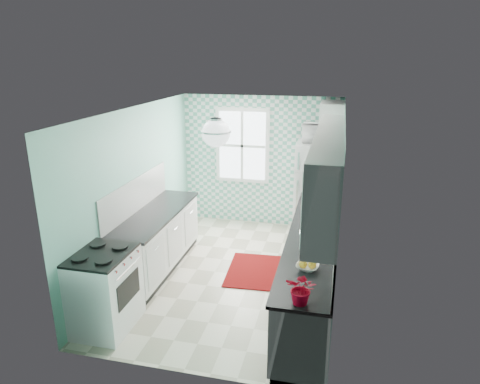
% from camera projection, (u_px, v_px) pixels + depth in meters
% --- Properties ---
extents(floor, '(3.00, 4.40, 0.02)m').
position_uv_depth(floor, '(233.00, 274.00, 6.58)').
color(floor, silver).
rests_on(floor, ground).
extents(ceiling, '(3.00, 4.40, 0.02)m').
position_uv_depth(ceiling, '(232.00, 109.00, 5.81)').
color(ceiling, white).
rests_on(ceiling, wall_back).
extents(wall_back, '(3.00, 0.02, 2.50)m').
position_uv_depth(wall_back, '(261.00, 161.00, 8.24)').
color(wall_back, '#76BCA9').
rests_on(wall_back, floor).
extents(wall_front, '(3.00, 0.02, 2.50)m').
position_uv_depth(wall_front, '(177.00, 268.00, 4.15)').
color(wall_front, '#76BCA9').
rests_on(wall_front, floor).
extents(wall_left, '(0.02, 4.40, 2.50)m').
position_uv_depth(wall_left, '(137.00, 190.00, 6.52)').
color(wall_left, '#76BCA9').
rests_on(wall_left, floor).
extents(wall_right, '(0.02, 4.40, 2.50)m').
position_uv_depth(wall_right, '(339.00, 205.00, 5.87)').
color(wall_right, '#76BCA9').
rests_on(wall_right, floor).
extents(accent_wall, '(3.00, 0.01, 2.50)m').
position_uv_depth(accent_wall, '(260.00, 162.00, 8.22)').
color(accent_wall, '#58AA93').
rests_on(accent_wall, wall_back).
extents(window, '(1.04, 0.05, 1.44)m').
position_uv_depth(window, '(242.00, 146.00, 8.18)').
color(window, white).
rests_on(window, wall_back).
extents(backsplash_right, '(0.02, 3.60, 0.51)m').
position_uv_depth(backsplash_right, '(337.00, 219.00, 5.52)').
color(backsplash_right, white).
rests_on(backsplash_right, wall_right).
extents(backsplash_left, '(0.02, 2.15, 0.51)m').
position_uv_depth(backsplash_left, '(136.00, 195.00, 6.46)').
color(backsplash_left, white).
rests_on(backsplash_left, wall_left).
extents(upper_cabinets_right, '(0.33, 3.20, 0.90)m').
position_uv_depth(upper_cabinets_right, '(328.00, 169.00, 5.15)').
color(upper_cabinets_right, white).
rests_on(upper_cabinets_right, wall_right).
extents(upper_cabinet_fridge, '(0.40, 0.74, 0.40)m').
position_uv_depth(upper_cabinet_fridge, '(332.00, 114.00, 7.30)').
color(upper_cabinet_fridge, white).
rests_on(upper_cabinet_fridge, wall_right).
extents(ceiling_light, '(0.34, 0.34, 0.35)m').
position_uv_depth(ceiling_light, '(216.00, 133.00, 5.12)').
color(ceiling_light, silver).
rests_on(ceiling_light, ceiling).
extents(base_cabinets_right, '(0.60, 3.60, 0.90)m').
position_uv_depth(base_cabinets_right, '(311.00, 268.00, 5.81)').
color(base_cabinets_right, white).
rests_on(base_cabinets_right, floor).
extents(countertop_right, '(0.63, 3.60, 0.04)m').
position_uv_depth(countertop_right, '(312.00, 236.00, 5.67)').
color(countertop_right, black).
rests_on(countertop_right, base_cabinets_right).
extents(base_cabinets_left, '(0.60, 2.15, 0.90)m').
position_uv_depth(base_cabinets_left, '(157.00, 242.00, 6.63)').
color(base_cabinets_left, white).
rests_on(base_cabinets_left, floor).
extents(countertop_left, '(0.63, 2.15, 0.04)m').
position_uv_depth(countertop_left, '(156.00, 213.00, 6.48)').
color(countertop_left, black).
rests_on(countertop_left, base_cabinets_left).
extents(fridge, '(0.76, 0.76, 1.75)m').
position_uv_depth(fridge, '(316.00, 190.00, 7.74)').
color(fridge, white).
rests_on(fridge, floor).
extents(stove, '(0.65, 0.81, 0.98)m').
position_uv_depth(stove, '(105.00, 289.00, 5.18)').
color(stove, white).
rests_on(stove, floor).
extents(sink, '(0.52, 0.44, 0.53)m').
position_uv_depth(sink, '(317.00, 213.00, 6.47)').
color(sink, silver).
rests_on(sink, countertop_right).
extents(rug, '(0.85, 1.17, 0.02)m').
position_uv_depth(rug, '(254.00, 271.00, 6.66)').
color(rug, '#7B0400').
rests_on(rug, floor).
extents(dish_towel, '(0.02, 0.21, 0.32)m').
position_uv_depth(dish_towel, '(297.00, 231.00, 6.96)').
color(dish_towel, '#55A490').
rests_on(dish_towel, base_cabinets_right).
extents(fruit_bowl, '(0.29, 0.29, 0.06)m').
position_uv_depth(fruit_bowl, '(307.00, 267.00, 4.75)').
color(fruit_bowl, white).
rests_on(fruit_bowl, countertop_right).
extents(potted_plant, '(0.34, 0.31, 0.33)m').
position_uv_depth(potted_plant, '(302.00, 289.00, 4.06)').
color(potted_plant, '#A91C29').
rests_on(potted_plant, countertop_right).
extents(soap_bottle, '(0.09, 0.09, 0.18)m').
position_uv_depth(soap_bottle, '(322.00, 201.00, 6.68)').
color(soap_bottle, '#9AB2BE').
rests_on(soap_bottle, countertop_right).
extents(microwave, '(0.59, 0.41, 0.33)m').
position_uv_depth(microwave, '(320.00, 133.00, 7.42)').
color(microwave, white).
rests_on(microwave, fridge).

